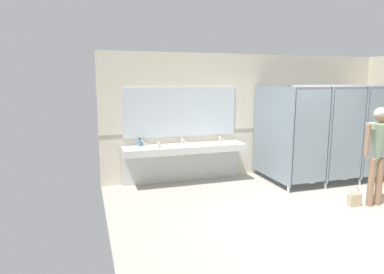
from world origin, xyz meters
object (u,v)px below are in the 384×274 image
at_px(soap_dispenser, 140,143).
at_px(paper_cup, 159,145).
at_px(handbag, 354,199).
at_px(person_standing, 379,144).

height_order(soap_dispenser, paper_cup, soap_dispenser).
bearing_deg(handbag, paper_cup, 146.54).
xyz_separation_m(person_standing, paper_cup, (-3.39, 2.08, -0.22)).
bearing_deg(paper_cup, person_standing, -31.56).
bearing_deg(handbag, person_standing, -11.67).
bearing_deg(paper_cup, handbag, -33.46).
relative_size(person_standing, soap_dispenser, 9.73).
distance_m(person_standing, soap_dispenser, 4.43).
distance_m(person_standing, paper_cup, 3.98).
height_order(person_standing, handbag, person_standing).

